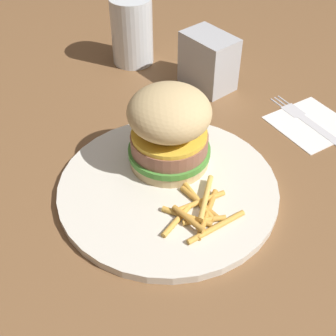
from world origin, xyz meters
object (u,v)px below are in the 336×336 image
(plate, at_px, (168,188))
(fries_pile, at_px, (200,211))
(drink_glass, at_px, (132,34))
(napkin_dispenser, at_px, (208,61))
(fork, at_px, (311,122))
(napkin, at_px, (311,124))
(sandwich, at_px, (168,128))

(plate, bearing_deg, fries_pile, 102.73)
(plate, distance_m, drink_glass, 0.36)
(fries_pile, relative_size, drink_glass, 0.91)
(napkin_dispenser, bearing_deg, fork, -165.68)
(napkin, relative_size, drink_glass, 0.90)
(fork, bearing_deg, plate, 9.08)
(fries_pile, height_order, napkin, fries_pile)
(plate, bearing_deg, sandwich, -113.92)
(fries_pile, bearing_deg, fork, -157.35)
(plate, distance_m, napkin_dispenser, 0.27)
(fries_pile, bearing_deg, drink_glass, -99.91)
(napkin_dispenser, bearing_deg, drink_glass, 17.78)
(sandwich, xyz_separation_m, fork, (-0.25, -0.00, -0.07))
(sandwich, relative_size, fries_pile, 1.04)
(fries_pile, bearing_deg, napkin, -157.67)
(sandwich, height_order, fries_pile, sandwich)
(plate, distance_m, sandwich, 0.08)
(fork, distance_m, napkin_dispenser, 0.20)
(fries_pile, height_order, fork, fries_pile)
(plate, xyz_separation_m, napkin_dispenser, (-0.17, -0.21, 0.04))
(fork, relative_size, drink_glass, 1.43)
(napkin, distance_m, napkin_dispenser, 0.20)
(plate, height_order, drink_glass, drink_glass)
(napkin, bearing_deg, fries_pile, 22.33)
(fries_pile, relative_size, fork, 0.64)
(fork, relative_size, napkin_dispenser, 1.86)
(sandwich, bearing_deg, napkin_dispenser, -132.24)
(plate, height_order, napkin_dispenser, napkin_dispenser)
(fries_pile, height_order, drink_glass, drink_glass)
(plate, xyz_separation_m, drink_glass, (-0.09, -0.34, 0.05))
(fork, bearing_deg, fries_pile, 22.65)
(fries_pile, height_order, napkin_dispenser, napkin_dispenser)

